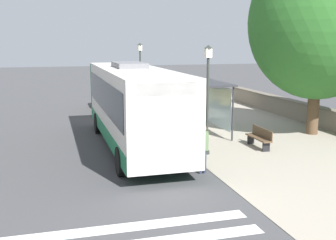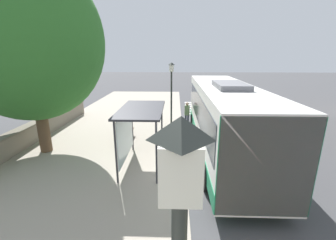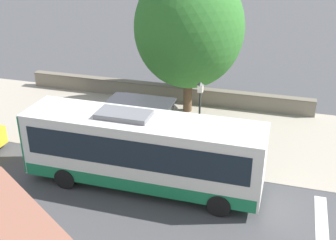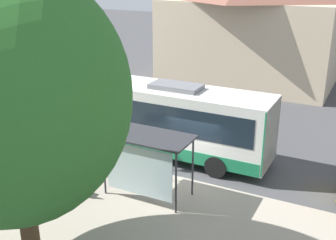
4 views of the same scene
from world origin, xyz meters
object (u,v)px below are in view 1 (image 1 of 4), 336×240
at_px(bus_shelter, 208,91).
at_px(pedestrian, 203,145).
at_px(bus, 133,104).
at_px(street_lamp_near, 208,91).
at_px(street_lamp_far, 140,71).
at_px(parked_car_behind_bus, 112,96).
at_px(shade_tree, 319,23).
at_px(bench, 260,137).

xyz_separation_m(bus_shelter, pedestrian, (2.41, 5.76, -1.16)).
distance_m(bus, street_lamp_near, 3.38).
relative_size(bus, bus_shelter, 3.09).
xyz_separation_m(street_lamp_far, parked_car_behind_bus, (1.75, -1.11, -1.70)).
distance_m(bus, shade_tree, 9.67).
xyz_separation_m(bus, bus_shelter, (-3.98, -1.43, 0.30)).
relative_size(bus, street_lamp_near, 2.45).
bearing_deg(pedestrian, bus_shelter, -112.67).
bearing_deg(shade_tree, bus, 0.96).
height_order(pedestrian, street_lamp_near, street_lamp_near).
xyz_separation_m(bus_shelter, shade_tree, (-5.02, 1.28, 3.22)).
bearing_deg(shade_tree, street_lamp_near, 18.79).
height_order(street_lamp_far, shade_tree, shade_tree).
distance_m(street_lamp_far, parked_car_behind_bus, 2.68).
height_order(pedestrian, parked_car_behind_bus, parked_car_behind_bus).
distance_m(bench, street_lamp_far, 11.69).
bearing_deg(bus, pedestrian, 110.03).
distance_m(bus, bench, 5.61).
xyz_separation_m(shade_tree, parked_car_behind_bus, (8.42, -10.44, -4.47)).
relative_size(pedestrian, parked_car_behind_bus, 0.38).
bearing_deg(pedestrian, shade_tree, -148.90).
height_order(bus_shelter, street_lamp_far, street_lamp_far).
xyz_separation_m(bench, street_lamp_far, (2.85, -11.13, 2.15)).
relative_size(street_lamp_near, street_lamp_far, 0.99).
height_order(street_lamp_near, parked_car_behind_bus, street_lamp_near).
xyz_separation_m(bus, pedestrian, (-1.58, 4.33, -0.86)).
relative_size(bus_shelter, bench, 2.01).
bearing_deg(shade_tree, bus_shelter, -14.31).
bearing_deg(parked_car_behind_bus, street_lamp_far, 147.72).
xyz_separation_m(bench, street_lamp_near, (2.57, 0.38, 2.12)).
xyz_separation_m(bus, bench, (-5.18, 1.65, -1.40)).
relative_size(bus, pedestrian, 6.26).
height_order(street_lamp_far, parked_car_behind_bus, street_lamp_far).
xyz_separation_m(bus, street_lamp_far, (-2.33, -9.49, 0.75)).
bearing_deg(bus_shelter, street_lamp_near, 68.35).
xyz_separation_m(bench, shade_tree, (-3.82, -1.80, 4.92)).
height_order(bus_shelter, bench, bus_shelter).
distance_m(bench, street_lamp_near, 3.35).
bearing_deg(bus, parked_car_behind_bus, -93.12).
height_order(bus_shelter, street_lamp_near, street_lamp_near).
bearing_deg(street_lamp_far, bus_shelter, 101.59).
height_order(shade_tree, parked_car_behind_bus, shade_tree).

